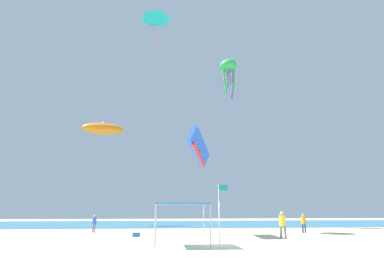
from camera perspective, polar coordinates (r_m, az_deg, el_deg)
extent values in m
cube|color=beige|center=(20.18, 5.84, -19.76)|extent=(110.00, 110.00, 0.10)
cube|color=teal|center=(49.20, -1.14, -16.24)|extent=(110.00, 24.88, 0.03)
cylinder|color=#B2B2B7|center=(17.61, -6.70, -16.63)|extent=(0.07, 0.07, 2.34)
cylinder|color=#B2B2B7|center=(17.82, 3.38, -16.66)|extent=(0.07, 0.07, 2.34)
cylinder|color=#B2B2B7|center=(20.35, -6.58, -16.25)|extent=(0.07, 0.07, 2.34)
cylinder|color=#B2B2B7|center=(20.53, 2.15, -16.30)|extent=(0.07, 0.07, 2.34)
cube|color=#1972B7|center=(19.00, -1.91, -12.88)|extent=(3.06, 2.81, 0.06)
cylinder|color=#33384C|center=(31.11, 19.82, -16.16)|extent=(0.15, 0.15, 0.76)
cylinder|color=#33384C|center=(31.33, 19.42, -16.17)|extent=(0.15, 0.15, 0.76)
cylinder|color=orange|center=(31.19, 19.51, -14.86)|extent=(0.40, 0.40, 0.66)
sphere|color=tan|center=(31.18, 19.44, -14.02)|extent=(0.25, 0.25, 0.25)
cylinder|color=slate|center=(24.97, 16.53, -17.03)|extent=(0.17, 0.17, 0.87)
cylinder|color=slate|center=(25.14, 15.82, -17.05)|extent=(0.17, 0.17, 0.87)
cylinder|color=yellow|center=(25.02, 16.05, -15.18)|extent=(0.45, 0.45, 0.76)
sphere|color=tan|center=(25.01, 15.96, -13.99)|extent=(0.28, 0.28, 0.28)
cylinder|color=slate|center=(31.24, -17.20, -16.38)|extent=(0.14, 0.14, 0.72)
cylinder|color=slate|center=(31.47, -17.50, -16.34)|extent=(0.14, 0.14, 0.72)
cylinder|color=blue|center=(31.32, -17.26, -15.13)|extent=(0.38, 0.38, 0.63)
sphere|color=tan|center=(31.31, -17.20, -14.35)|extent=(0.23, 0.23, 0.23)
cylinder|color=silver|center=(20.14, 4.91, -14.56)|extent=(0.06, 0.06, 3.57)
cube|color=teal|center=(20.24, 5.68, -9.97)|extent=(0.55, 0.02, 0.35)
cube|color=blue|center=(25.98, -10.07, -17.83)|extent=(0.56, 0.36, 0.32)
cube|color=white|center=(25.97, -10.05, -17.45)|extent=(0.57, 0.37, 0.03)
cone|color=teal|center=(37.76, -6.58, 20.08)|extent=(3.39, 3.39, 0.56)
cylinder|color=pink|center=(38.33, -6.82, 17.76)|extent=(1.06, 0.22, 2.27)
ellipsoid|color=green|center=(43.13, 6.58, 11.81)|extent=(2.31, 2.31, 1.62)
cylinder|color=green|center=(43.02, 6.48, 9.33)|extent=(0.26, 0.50, 2.50)
cylinder|color=purple|center=(42.47, 5.78, 9.08)|extent=(0.52, 0.42, 3.25)
cylinder|color=green|center=(41.70, 5.95, 8.97)|extent=(0.60, 0.44, 3.99)
cylinder|color=purple|center=(41.79, 6.82, 10.06)|extent=(0.26, 0.50, 2.50)
cylinder|color=green|center=(42.06, 7.55, 9.37)|extent=(0.52, 0.42, 3.25)
cylinder|color=purple|center=(42.53, 7.38, 8.55)|extent=(0.60, 0.44, 3.99)
ellipsoid|color=orange|center=(45.47, -15.84, 0.54)|extent=(5.89, 2.83, 1.70)
cone|color=pink|center=(45.69, -15.77, 1.61)|extent=(0.98, 1.00, 0.62)
cube|color=blue|center=(26.75, 1.25, -2.89)|extent=(2.49, 4.62, 3.04)
cube|color=red|center=(26.64, 1.26, -4.29)|extent=(1.55, 3.61, 1.68)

